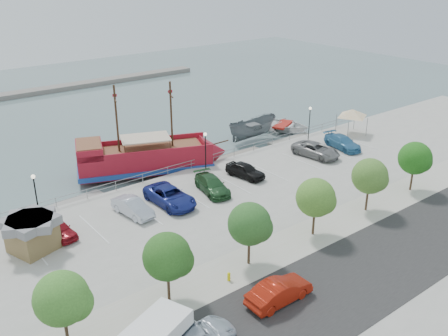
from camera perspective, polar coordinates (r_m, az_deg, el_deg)
ground at (r=49.76m, az=2.33°, el=-3.62°), size 160.00×160.00×0.00m
land_slab at (r=38.42m, az=23.57°, el=-13.85°), size 100.00×58.00×1.20m
street at (r=40.05m, az=17.49°, el=-10.22°), size 100.00×8.00×0.04m
sidewalk at (r=43.06m, az=11.01°, el=-7.02°), size 100.00×4.00×0.05m
seawall_railing at (r=54.78m, az=-2.90°, el=0.68°), size 50.00×0.06×1.00m
far_shore at (r=99.45m, az=-14.08°, el=9.51°), size 40.00×3.00×0.80m
pirate_ship at (r=55.76m, az=-7.78°, el=1.19°), size 17.11×10.26×10.65m
patrol_boat at (r=65.44m, az=3.26°, el=4.32°), size 7.47×3.25×2.82m
speedboat at (r=69.34m, az=6.73°, el=4.69°), size 7.78×8.75×1.50m
dock_west at (r=50.60m, az=-16.96°, el=-3.96°), size 6.85×2.70×0.38m
dock_mid at (r=60.14m, az=1.67°, el=1.41°), size 6.72×1.95×0.38m
dock_east at (r=65.93m, az=7.76°, el=3.16°), size 6.87×2.13×0.39m
shed at (r=41.74m, az=-21.10°, el=-6.93°), size 4.33×4.33×2.83m
canopy_tent at (r=66.51m, az=14.52°, el=6.51°), size 5.67×5.67×3.77m
street_sedan at (r=34.19m, az=6.33°, el=-13.85°), size 4.85×1.70×1.60m
fire_hydrant at (r=36.10m, az=0.56°, el=-12.28°), size 0.24×0.24×0.71m
lamp_post_left at (r=45.64m, az=-20.78°, el=-2.27°), size 0.36×0.36×4.28m
lamp_post_mid at (r=52.92m, az=-2.14°, el=2.69°), size 0.36×0.36×4.28m
lamp_post_right at (r=63.10m, az=9.77°, el=5.72°), size 0.36×0.36×4.28m
tree_a at (r=30.59m, az=-17.75°, el=-14.12°), size 3.30×3.20×5.00m
tree_b at (r=32.92m, az=-6.23°, el=-10.14°), size 3.30×3.20×5.00m
tree_c at (r=36.47m, az=3.17°, el=-6.50°), size 3.30×3.20×5.00m
tree_d at (r=40.92m, az=10.62°, el=-3.45°), size 3.30×3.20×5.00m
tree_e at (r=46.00m, az=16.49°, el=-0.99°), size 3.30×3.20×5.00m
tree_f at (r=51.54m, az=21.13°, el=0.97°), size 3.30×3.20×5.00m
parked_car_a at (r=43.31m, az=-18.39°, el=-6.65°), size 2.26×4.25×1.38m
parked_car_b at (r=45.14m, az=-10.39°, el=-4.43°), size 2.24×4.76×1.51m
parked_car_c at (r=46.52m, az=-6.20°, el=-3.22°), size 2.93×6.02×1.65m
parked_car_d at (r=48.67m, az=-1.37°, el=-1.95°), size 3.12×5.52×1.51m
parked_car_e at (r=52.02m, az=2.45°, el=-0.26°), size 2.57×4.74×1.53m
parked_car_g at (r=58.42m, az=10.45°, el=2.05°), size 3.45×6.05×1.59m
parked_car_h at (r=61.63m, az=13.39°, el=2.87°), size 2.99×5.55×1.53m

